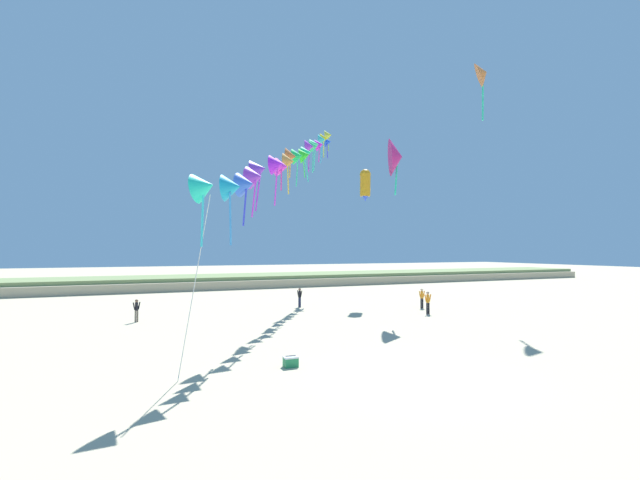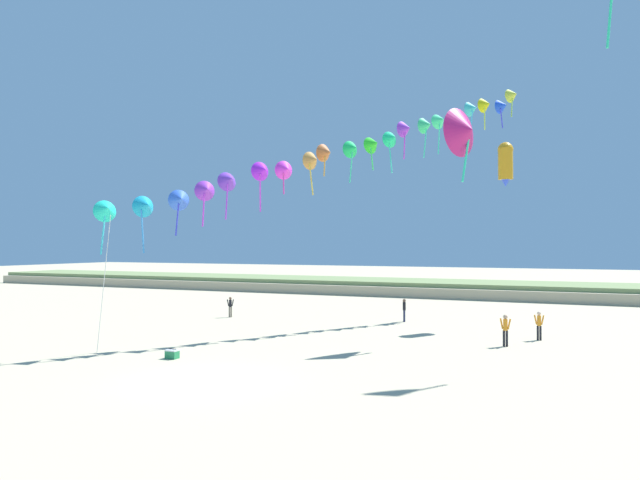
# 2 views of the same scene
# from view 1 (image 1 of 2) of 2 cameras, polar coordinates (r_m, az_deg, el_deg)

# --- Properties ---
(ground_plane) EXTENTS (240.00, 240.00, 0.00)m
(ground_plane) POSITION_cam_1_polar(r_m,az_deg,el_deg) (17.19, 12.88, -17.31)
(ground_plane) COLOR #C1B28E
(dune_ridge) EXTENTS (120.00, 10.42, 1.48)m
(dune_ridge) POSITION_cam_1_polar(r_m,az_deg,el_deg) (56.94, -13.31, -5.36)
(dune_ridge) COLOR tan
(dune_ridge) RESTS_ON ground
(person_near_left) EXTENTS (0.33, 0.53, 1.59)m
(person_near_left) POSITION_cam_1_polar(r_m,az_deg,el_deg) (35.76, -2.73, -7.49)
(person_near_left) COLOR #282D4C
(person_near_left) RESTS_ON ground
(person_near_right) EXTENTS (0.50, 0.29, 1.50)m
(person_near_right) POSITION_cam_1_polar(r_m,az_deg,el_deg) (30.91, -23.27, -8.44)
(person_near_right) COLOR #726656
(person_near_right) RESTS_ON ground
(person_mid_center) EXTENTS (0.57, 0.22, 1.61)m
(person_mid_center) POSITION_cam_1_polar(r_m,az_deg,el_deg) (36.03, 13.43, -7.39)
(person_mid_center) COLOR black
(person_mid_center) RESTS_ON ground
(person_far_left) EXTENTS (0.59, 0.23, 1.68)m
(person_far_left) POSITION_cam_1_polar(r_m,az_deg,el_deg) (32.88, 14.18, -7.90)
(person_far_left) COLOR black
(person_far_left) RESTS_ON ground
(kite_banner_string) EXTENTS (18.19, 27.41, 17.78)m
(kite_banner_string) POSITION_cam_1_polar(r_m,az_deg,el_deg) (31.71, -2.73, 11.46)
(kite_banner_string) COLOR #1FDEBC
(large_kite_low_lead) EXTENTS (2.22, 2.27, 4.75)m
(large_kite_low_lead) POSITION_cam_1_polar(r_m,az_deg,el_deg) (38.06, 20.86, 19.96)
(large_kite_low_lead) COLOR orange
(large_kite_mid_trail) EXTENTS (1.01, 1.09, 2.95)m
(large_kite_mid_trail) POSITION_cam_1_polar(r_m,az_deg,el_deg) (39.53, 6.06, 7.46)
(large_kite_mid_trail) COLOR orange
(large_kite_high_solo) EXTENTS (2.19, 2.96, 4.25)m
(large_kite_high_solo) POSITION_cam_1_polar(r_m,az_deg,el_deg) (32.84, 10.11, 10.81)
(large_kite_high_solo) COLOR #C21F6E
(beach_cooler) EXTENTS (0.58, 0.41, 0.46)m
(beach_cooler) POSITION_cam_1_polar(r_m,az_deg,el_deg) (18.04, -3.93, -15.87)
(beach_cooler) COLOR #23844C
(beach_cooler) RESTS_ON ground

